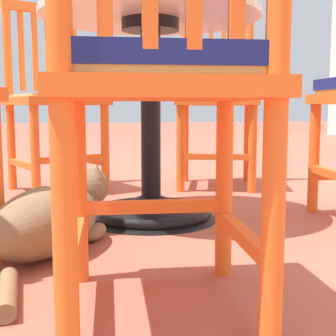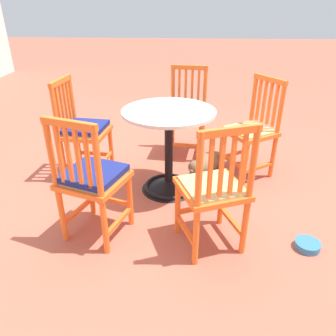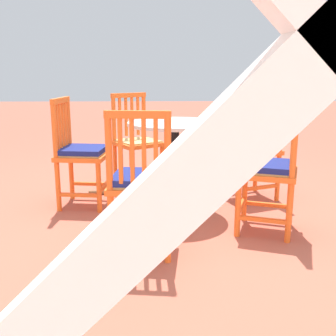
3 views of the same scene
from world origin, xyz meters
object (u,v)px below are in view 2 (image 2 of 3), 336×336
at_px(orange_chair_at_corner, 252,131).
at_px(orange_chair_near_fence, 187,114).
at_px(orange_chair_by_planter, 214,191).
at_px(orange_chair_tucked_in, 83,131).
at_px(tabby_cat, 206,164).
at_px(cafe_table, 169,160).
at_px(orange_chair_facing_out, 92,180).
at_px(pet_water_bowl, 307,245).

relative_size(orange_chair_at_corner, orange_chair_near_fence, 1.00).
bearing_deg(orange_chair_by_planter, orange_chair_tucked_in, 49.61).
bearing_deg(orange_chair_at_corner, tabby_cat, 92.87).
height_order(cafe_table, orange_chair_at_corner, orange_chair_at_corner).
xyz_separation_m(orange_chair_near_fence, tabby_cat, (-0.46, -0.20, -0.35)).
distance_m(orange_chair_facing_out, orange_chair_near_fence, 1.56).
relative_size(cafe_table, tabby_cat, 1.08).
distance_m(orange_chair_facing_out, orange_chair_by_planter, 0.81).
xyz_separation_m(orange_chair_at_corner, tabby_cat, (-0.02, 0.41, -0.34)).
height_order(orange_chair_at_corner, tabby_cat, orange_chair_at_corner).
height_order(orange_chair_tucked_in, orange_chair_facing_out, same).
bearing_deg(cafe_table, orange_chair_facing_out, 143.67).
bearing_deg(orange_chair_near_fence, orange_chair_facing_out, 156.61).
bearing_deg(orange_chair_tucked_in, orange_chair_near_fence, -59.60).
bearing_deg(orange_chair_at_corner, orange_chair_facing_out, 129.16).
height_order(orange_chair_by_planter, tabby_cat, orange_chair_by_planter).
distance_m(cafe_table, orange_chair_facing_out, 0.82).
relative_size(tabby_cat, pet_water_bowl, 4.16).
distance_m(orange_chair_by_planter, tabby_cat, 1.10).
relative_size(orange_chair_at_corner, pet_water_bowl, 5.36).
xyz_separation_m(cafe_table, orange_chair_tucked_in, (0.23, 0.80, 0.16)).
xyz_separation_m(orange_chair_facing_out, tabby_cat, (0.98, -0.82, -0.35)).
xyz_separation_m(orange_chair_at_corner, pet_water_bowl, (-1.08, -0.25, -0.41)).
bearing_deg(orange_chair_at_corner, orange_chair_tucked_in, 94.24).
relative_size(orange_chair_by_planter, tabby_cat, 1.29).
bearing_deg(orange_chair_at_corner, cafe_table, 114.96).
relative_size(orange_chair_facing_out, tabby_cat, 1.29).
height_order(orange_chair_facing_out, tabby_cat, orange_chair_facing_out).
distance_m(orange_chair_tucked_in, orange_chair_facing_out, 0.94).
bearing_deg(orange_chair_near_fence, orange_chair_tucked_in, 120.40).
height_order(orange_chair_tucked_in, orange_chair_near_fence, same).
xyz_separation_m(orange_chair_at_corner, orange_chair_near_fence, (0.44, 0.60, 0.01)).
xyz_separation_m(orange_chair_by_planter, orange_chair_at_corner, (1.07, -0.42, 0.00)).
relative_size(orange_chair_facing_out, orange_chair_near_fence, 1.00).
height_order(orange_chair_tucked_in, pet_water_bowl, orange_chair_tucked_in).
height_order(cafe_table, orange_chair_near_fence, orange_chair_near_fence).
distance_m(tabby_cat, pet_water_bowl, 1.24).
bearing_deg(tabby_cat, orange_chair_at_corner, -87.13).
xyz_separation_m(orange_chair_facing_out, pet_water_bowl, (-0.08, -1.47, -0.42)).
relative_size(cafe_table, orange_chair_facing_out, 0.83).
bearing_deg(orange_chair_facing_out, orange_chair_by_planter, -95.23).
xyz_separation_m(orange_chair_tucked_in, pet_water_bowl, (-0.96, -1.79, -0.42)).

